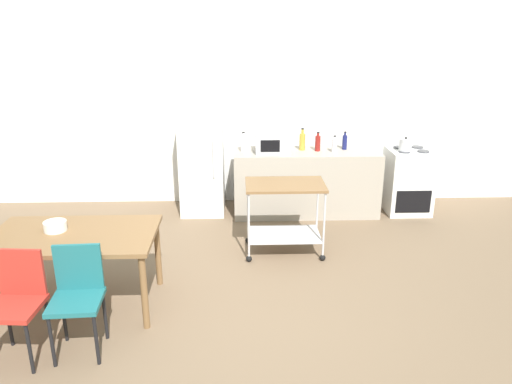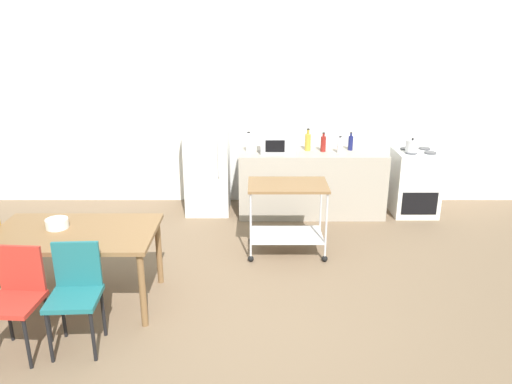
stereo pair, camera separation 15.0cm
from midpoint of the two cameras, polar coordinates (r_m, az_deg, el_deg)
ground_plane at (r=4.77m, az=-2.34°, el=-13.97°), size 12.00×12.00×0.00m
back_wall at (r=7.29m, az=-2.37°, el=10.00°), size 8.40×0.12×2.90m
kitchen_counter at (r=6.99m, az=5.12°, el=1.10°), size 2.00×0.64×0.90m
dining_table at (r=4.92m, az=-20.98°, el=-5.34°), size 1.50×0.90×0.75m
chair_teal at (r=4.37m, az=-20.75°, el=-10.73°), size 0.42×0.42×0.89m
chair_red at (r=4.47m, az=-26.60°, el=-10.84°), size 0.43×0.43×0.89m
stove_oven at (r=7.32m, az=16.44°, el=1.24°), size 0.60×0.61×0.92m
refrigerator at (r=6.97m, az=-6.85°, el=3.77°), size 0.60×0.63×1.55m
kitchen_cart at (r=5.72m, az=2.57°, el=-1.66°), size 0.91×0.57×0.85m
bottle_hot_sauce at (r=6.78m, az=-2.09°, el=5.61°), size 0.08×0.08×0.27m
microwave at (r=6.75m, az=1.25°, el=5.64°), size 0.46×0.35×0.26m
bottle_wine at (r=6.90m, az=4.70°, el=5.82°), size 0.08×0.08×0.30m
bottle_olive_oil at (r=6.87m, az=6.47°, el=5.60°), size 0.07×0.07×0.26m
bottle_soy_sauce at (r=6.83m, az=8.35°, el=5.31°), size 0.07×0.07×0.23m
bottle_soda at (r=7.01m, az=9.53°, el=5.68°), size 0.07×0.07×0.25m
fruit_bowl at (r=5.00m, az=-22.83°, el=-3.63°), size 0.21×0.21×0.09m
kettle at (r=7.05m, az=16.17°, el=5.23°), size 0.24×0.17×0.19m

